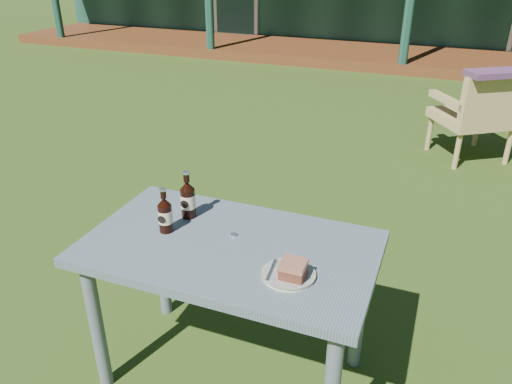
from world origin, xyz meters
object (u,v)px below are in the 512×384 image
at_px(cola_bottle_far, 165,214).
at_px(cafe_table, 230,265).
at_px(plate, 289,274).
at_px(cake_slice, 293,269).
at_px(armchair_left, 479,112).
at_px(cola_bottle_near, 188,199).

bearing_deg(cola_bottle_far, cafe_table, 0.48).
height_order(plate, cake_slice, cake_slice).
distance_m(cola_bottle_far, armchair_left, 3.46).
xyz_separation_m(cafe_table, cola_bottle_near, (-0.26, 0.14, 0.19)).
xyz_separation_m(plate, cola_bottle_far, (-0.59, 0.11, 0.07)).
distance_m(cafe_table, armchair_left, 3.35).
distance_m(cake_slice, cola_bottle_far, 0.62).
bearing_deg(cola_bottle_near, plate, -25.07).
height_order(cola_bottle_near, armchair_left, cola_bottle_near).
relative_size(cafe_table, cola_bottle_far, 5.89).
xyz_separation_m(cafe_table, armchair_left, (1.02, 3.18, -0.15)).
height_order(cake_slice, armchair_left, armchair_left).
bearing_deg(cafe_table, cola_bottle_near, 151.32).
xyz_separation_m(cafe_table, cola_bottle_far, (-0.29, -0.00, 0.18)).
height_order(cafe_table, cola_bottle_far, cola_bottle_far).
bearing_deg(plate, cake_slice, -34.26).
relative_size(cake_slice, cola_bottle_near, 0.41).
xyz_separation_m(cafe_table, cake_slice, (0.32, -0.13, 0.15)).
relative_size(cola_bottle_near, armchair_left, 0.27).
distance_m(cafe_table, plate, 0.33).
bearing_deg(cola_bottle_near, cake_slice, -25.44).
height_order(plate, armchair_left, armchair_left).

